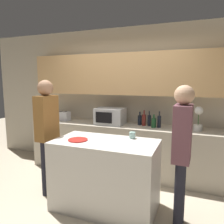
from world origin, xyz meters
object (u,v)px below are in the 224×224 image
object	(u,v)px
bottle_1	(144,120)
cup_0	(132,135)
bottle_2	(149,120)
toaster	(63,116)
person_center	(47,127)
bottle_0	(140,120)
plate_on_island	(78,140)
bottle_3	(154,123)
person_left	(182,145)
microwave	(110,116)
potted_plant	(198,119)
bottle_4	(159,121)

from	to	relation	value
bottle_1	cup_0	distance (m)	0.99
bottle_2	toaster	bearing A→B (deg)	-176.62
bottle_1	person_center	bearing A→B (deg)	-134.98
bottle_0	cup_0	xyz separation A→B (m)	(0.15, -1.02, -0.03)
plate_on_island	cup_0	distance (m)	0.74
bottle_3	plate_on_island	xyz separation A→B (m)	(-0.77, -1.24, -0.06)
toaster	person_left	xyz separation A→B (m)	(2.37, -1.19, -0.01)
bottle_3	cup_0	bearing A→B (deg)	-98.23
microwave	potted_plant	bearing A→B (deg)	0.06
bottle_4	person_center	distance (m)	1.85
microwave	bottle_0	size ratio (longest dim) A/B	2.14
bottle_3	bottle_4	world-z (taller)	bottle_4
toaster	bottle_0	size ratio (longest dim) A/B	1.07
microwave	cup_0	size ratio (longest dim) A/B	5.90
bottle_0	person_center	xyz separation A→B (m)	(-1.10, -1.22, 0.03)
bottle_2	plate_on_island	world-z (taller)	bottle_2
toaster	bottle_1	world-z (taller)	bottle_1
microwave	bottle_3	distance (m)	0.81
bottle_3	cup_0	world-z (taller)	bottle_3
person_left	person_center	bearing A→B (deg)	89.20
potted_plant	person_left	world-z (taller)	person_left
person_left	person_center	world-z (taller)	person_center
microwave	person_center	distance (m)	1.24
bottle_2	cup_0	world-z (taller)	bottle_2
toaster	microwave	bearing A→B (deg)	-0.09
toaster	bottle_3	size ratio (longest dim) A/B	1.14
bottle_1	bottle_3	world-z (taller)	bottle_1
cup_0	bottle_3	bearing A→B (deg)	81.77
bottle_1	bottle_3	bearing A→B (deg)	-28.03
bottle_0	person_left	size ratio (longest dim) A/B	0.15
microwave	cup_0	xyz separation A→B (m)	(0.68, -0.90, -0.09)
bottle_2	plate_on_island	bearing A→B (deg)	-116.31
bottle_1	bottle_2	distance (m)	0.09
potted_plant	bottle_1	size ratio (longest dim) A/B	1.42
bottle_1	cup_0	size ratio (longest dim) A/B	3.16
bottle_2	person_left	world-z (taller)	person_left
bottle_2	bottle_3	world-z (taller)	bottle_2
toaster	bottle_3	xyz separation A→B (m)	(1.83, -0.01, -0.00)
bottle_3	bottle_4	bearing A→B (deg)	27.96
bottle_1	bottle_3	size ratio (longest dim) A/B	1.22
bottle_1	microwave	bearing A→B (deg)	-171.31
toaster	potted_plant	distance (m)	2.54
toaster	cup_0	xyz separation A→B (m)	(1.70, -0.90, -0.03)
plate_on_island	cup_0	bearing A→B (deg)	28.95
microwave	bottle_4	distance (m)	0.89
bottle_4	bottle_2	bearing A→B (deg)	159.94
potted_plant	person_center	distance (m)	2.36
bottle_1	person_center	size ratio (longest dim) A/B	0.16
potted_plant	plate_on_island	size ratio (longest dim) A/B	1.52
cup_0	person_left	distance (m)	0.73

